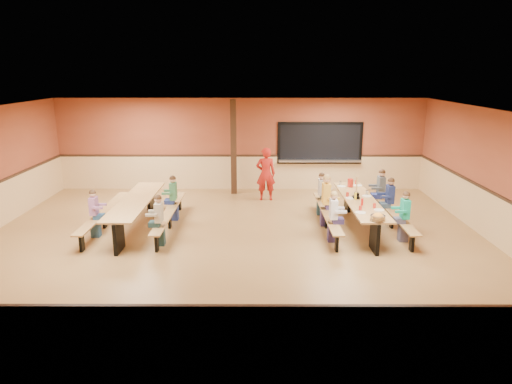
{
  "coord_description": "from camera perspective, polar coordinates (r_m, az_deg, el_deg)",
  "views": [
    {
      "loc": [
        0.55,
        -9.86,
        3.87
      ],
      "look_at": [
        0.52,
        0.26,
        1.15
      ],
      "focal_mm": 32.0,
      "sensor_mm": 36.0,
      "label": 1
    }
  ],
  "objects": [
    {
      "name": "condiment_ketchup",
      "position": [
        11.15,
        13.13,
        -1.22
      ],
      "size": [
        0.06,
        0.06,
        0.17
      ],
      "primitive_type": "cylinder",
      "color": "#B2140F",
      "rests_on": "cafeteria_table_main"
    },
    {
      "name": "condiment_mustard",
      "position": [
        11.62,
        12.33,
        -0.51
      ],
      "size": [
        0.06,
        0.06,
        0.17
      ],
      "primitive_type": "cylinder",
      "color": "yellow",
      "rests_on": "cafeteria_table_main"
    },
    {
      "name": "seated_adult_yellow",
      "position": [
        11.72,
        8.75,
        -1.07
      ],
      "size": [
        0.42,
        0.34,
        1.31
      ],
      "primitive_type": null,
      "color": "gold",
      "rests_on": "ground"
    },
    {
      "name": "seated_child_grey_left",
      "position": [
        12.6,
        8.14,
        -0.25
      ],
      "size": [
        0.35,
        0.28,
        1.16
      ],
      "primitive_type": null,
      "color": "#BEBEBE",
      "rests_on": "ground"
    },
    {
      "name": "table_paddle",
      "position": [
        11.7,
        12.41,
        -0.14
      ],
      "size": [
        0.16,
        0.16,
        0.56
      ],
      "color": "black",
      "rests_on": "cafeteria_table_main"
    },
    {
      "name": "napkin_dispenser",
      "position": [
        11.8,
        12.48,
        -0.38
      ],
      "size": [
        0.1,
        0.14,
        0.13
      ],
      "primitive_type": "cube",
      "color": "black",
      "rests_on": "cafeteria_table_main"
    },
    {
      "name": "cafeteria_table_second",
      "position": [
        11.82,
        -14.73,
        -1.91
      ],
      "size": [
        1.91,
        3.7,
        0.74
      ],
      "color": "#A97A43",
      "rests_on": "ground"
    },
    {
      "name": "seated_child_green_sec",
      "position": [
        12.22,
        -10.27,
        -0.77
      ],
      "size": [
        0.36,
        0.29,
        1.19
      ],
      "primitive_type": null,
      "color": "#39744A",
      "rests_on": "ground"
    },
    {
      "name": "seated_child_char_right",
      "position": [
        13.01,
        15.31,
        0.01
      ],
      "size": [
        0.38,
        0.31,
        1.24
      ],
      "primitive_type": null,
      "color": "#454A4E",
      "rests_on": "ground"
    },
    {
      "name": "punch_pitcher",
      "position": [
        12.86,
        11.72,
        1.14
      ],
      "size": [
        0.16,
        0.16,
        0.22
      ],
      "primitive_type": "cylinder",
      "color": "red",
      "rests_on": "cafeteria_table_main"
    },
    {
      "name": "cafeteria_table_main",
      "position": [
        11.72,
        12.85,
        -1.93
      ],
      "size": [
        1.91,
        3.7,
        0.74
      ],
      "color": "#A97A43",
      "rests_on": "ground"
    },
    {
      "name": "place_settings",
      "position": [
        11.65,
        12.93,
        -0.66
      ],
      "size": [
        0.65,
        3.3,
        0.11
      ],
      "primitive_type": null,
      "color": "beige",
      "rests_on": "cafeteria_table_main"
    },
    {
      "name": "seated_child_teal_right",
      "position": [
        11.07,
        18.06,
        -2.97
      ],
      "size": [
        0.35,
        0.29,
        1.18
      ],
      "primitive_type": null,
      "color": "#149F7C",
      "rests_on": "ground"
    },
    {
      "name": "seated_child_white_left",
      "position": [
        10.65,
        9.62,
        -3.1
      ],
      "size": [
        0.36,
        0.29,
        1.19
      ],
      "primitive_type": null,
      "color": "white",
      "rests_on": "ground"
    },
    {
      "name": "chip_bowl",
      "position": [
        10.11,
        14.99,
        -3.08
      ],
      "size": [
        0.32,
        0.32,
        0.15
      ],
      "primitive_type": null,
      "color": "orange",
      "rests_on": "cafeteria_table_main"
    },
    {
      "name": "seated_child_purple_sec",
      "position": [
        11.46,
        -19.55,
        -2.59
      ],
      "size": [
        0.34,
        0.28,
        1.14
      ],
      "primitive_type": null,
      "color": "#915A87",
      "rests_on": "ground"
    },
    {
      "name": "standing_woman",
      "position": [
        13.85,
        1.23,
        2.27
      ],
      "size": [
        0.61,
        0.42,
        1.62
      ],
      "primitive_type": "imported",
      "rotation": [
        0.0,
        0.0,
        3.19
      ],
      "color": "#A81A13",
      "rests_on": "ground"
    },
    {
      "name": "structural_post",
      "position": [
        14.48,
        -2.82,
        5.59
      ],
      "size": [
        0.18,
        0.18,
        3.0
      ],
      "primitive_type": "cube",
      "color": "black",
      "rests_on": "ground"
    },
    {
      "name": "ground",
      "position": [
        10.61,
        -2.84,
        -6.38
      ],
      "size": [
        12.0,
        12.0,
        0.0
      ],
      "primitive_type": "plane",
      "color": "brown",
      "rests_on": "ground"
    },
    {
      "name": "room_envelope",
      "position": [
        10.38,
        -2.88,
        -2.82
      ],
      "size": [
        12.04,
        10.04,
        3.02
      ],
      "color": "brown",
      "rests_on": "ground"
    },
    {
      "name": "seated_child_navy_right",
      "position": [
        12.19,
        16.35,
        -1.13
      ],
      "size": [
        0.37,
        0.3,
        1.21
      ],
      "primitive_type": null,
      "color": "navy",
      "rests_on": "ground"
    },
    {
      "name": "seated_child_tan_sec",
      "position": [
        10.52,
        -12.0,
        -3.51
      ],
      "size": [
        0.35,
        0.29,
        1.17
      ],
      "primitive_type": null,
      "color": "#AFA58B",
      "rests_on": "ground"
    },
    {
      "name": "kitchen_pass_through",
      "position": [
        15.15,
        7.98,
        5.85
      ],
      "size": [
        2.78,
        0.28,
        1.38
      ],
      "color": "black",
      "rests_on": "ground"
    }
  ]
}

